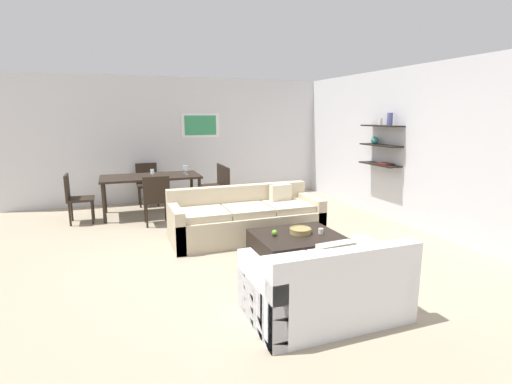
{
  "coord_description": "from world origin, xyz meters",
  "views": [
    {
      "loc": [
        -1.73,
        -5.13,
        1.9
      ],
      "look_at": [
        0.26,
        0.2,
        0.75
      ],
      "focal_mm": 26.95,
      "sensor_mm": 36.0,
      "label": 1
    }
  ],
  "objects_px": {
    "decorative_bowl": "(300,230)",
    "wine_glass_right_near": "(187,168)",
    "candle_jar": "(321,231)",
    "wine_glass_foot": "(152,172)",
    "dining_chair_right_near": "(221,186)",
    "sofa_beige": "(246,220)",
    "dining_chair_left_near": "(75,195)",
    "dining_chair_right_far": "(215,182)",
    "wine_glass_right_far": "(185,168)",
    "dining_chair_head": "(147,181)",
    "coffee_table": "(297,249)",
    "dining_table": "(151,179)",
    "dining_chair_foot": "(156,197)",
    "loveseat_white": "(326,287)",
    "apple_on_coffee_table": "(275,233)"
  },
  "relations": [
    {
      "from": "dining_chair_head",
      "to": "decorative_bowl",
      "type": "bearing_deg",
      "value": -68.89
    },
    {
      "from": "dining_chair_right_far",
      "to": "wine_glass_foot",
      "type": "distance_m",
      "value": 1.5
    },
    {
      "from": "dining_chair_right_near",
      "to": "wine_glass_right_near",
      "type": "relative_size",
      "value": 4.98
    },
    {
      "from": "loveseat_white",
      "to": "dining_chair_left_near",
      "type": "relative_size",
      "value": 1.65
    },
    {
      "from": "sofa_beige",
      "to": "dining_chair_left_near",
      "type": "relative_size",
      "value": 2.63
    },
    {
      "from": "candle_jar",
      "to": "dining_chair_left_near",
      "type": "xyz_separation_m",
      "value": [
        -3.14,
        3.12,
        0.09
      ]
    },
    {
      "from": "wine_glass_right_near",
      "to": "apple_on_coffee_table",
      "type": "bearing_deg",
      "value": -80.14
    },
    {
      "from": "wine_glass_right_far",
      "to": "wine_glass_foot",
      "type": "distance_m",
      "value": 0.85
    },
    {
      "from": "coffee_table",
      "to": "wine_glass_right_far",
      "type": "relative_size",
      "value": 7.04
    },
    {
      "from": "sofa_beige",
      "to": "wine_glass_right_far",
      "type": "distance_m",
      "value": 2.3
    },
    {
      "from": "dining_chair_head",
      "to": "wine_glass_right_far",
      "type": "height_order",
      "value": "wine_glass_right_far"
    },
    {
      "from": "sofa_beige",
      "to": "dining_chair_right_far",
      "type": "height_order",
      "value": "dining_chair_right_far"
    },
    {
      "from": "dining_chair_right_far",
      "to": "wine_glass_right_far",
      "type": "height_order",
      "value": "wine_glass_right_far"
    },
    {
      "from": "dining_chair_left_near",
      "to": "wine_glass_foot",
      "type": "height_order",
      "value": "wine_glass_foot"
    },
    {
      "from": "candle_jar",
      "to": "wine_glass_right_far",
      "type": "xyz_separation_m",
      "value": [
        -1.13,
        3.44,
        0.45
      ]
    },
    {
      "from": "decorative_bowl",
      "to": "dining_table",
      "type": "relative_size",
      "value": 0.16
    },
    {
      "from": "dining_chair_right_far",
      "to": "wine_glass_right_far",
      "type": "relative_size",
      "value": 5.72
    },
    {
      "from": "candle_jar",
      "to": "dining_chair_left_near",
      "type": "relative_size",
      "value": 0.08
    },
    {
      "from": "sofa_beige",
      "to": "dining_table",
      "type": "bearing_deg",
      "value": 121.01
    },
    {
      "from": "wine_glass_right_far",
      "to": "dining_chair_left_near",
      "type": "bearing_deg",
      "value": -171.07
    },
    {
      "from": "sofa_beige",
      "to": "dining_chair_right_far",
      "type": "xyz_separation_m",
      "value": [
        0.09,
        2.25,
        0.21
      ]
    },
    {
      "from": "sofa_beige",
      "to": "decorative_bowl",
      "type": "bearing_deg",
      "value": -73.62
    },
    {
      "from": "loveseat_white",
      "to": "wine_glass_right_near",
      "type": "bearing_deg",
      "value": 96.18
    },
    {
      "from": "sofa_beige",
      "to": "dining_chair_right_far",
      "type": "bearing_deg",
      "value": 87.59
    },
    {
      "from": "sofa_beige",
      "to": "dining_chair_head",
      "type": "xyz_separation_m",
      "value": [
        -1.23,
        2.9,
        0.21
      ]
    },
    {
      "from": "sofa_beige",
      "to": "wine_glass_foot",
      "type": "bearing_deg",
      "value": 126.62
    },
    {
      "from": "coffee_table",
      "to": "wine_glass_right_near",
      "type": "relative_size",
      "value": 6.13
    },
    {
      "from": "wine_glass_right_far",
      "to": "dining_chair_right_near",
      "type": "bearing_deg",
      "value": -26.07
    },
    {
      "from": "decorative_bowl",
      "to": "wine_glass_right_near",
      "type": "bearing_deg",
      "value": 106.05
    },
    {
      "from": "dining_chair_head",
      "to": "wine_glass_right_far",
      "type": "relative_size",
      "value": 5.72
    },
    {
      "from": "apple_on_coffee_table",
      "to": "wine_glass_foot",
      "type": "bearing_deg",
      "value": 113.45
    },
    {
      "from": "decorative_bowl",
      "to": "dining_chair_left_near",
      "type": "xyz_separation_m",
      "value": [
        -2.9,
        3.01,
        0.09
      ]
    },
    {
      "from": "dining_table",
      "to": "wine_glass_right_far",
      "type": "height_order",
      "value": "wine_glass_right_far"
    },
    {
      "from": "loveseat_white",
      "to": "wine_glass_foot",
      "type": "distance_m",
      "value": 4.37
    },
    {
      "from": "dining_chair_right_near",
      "to": "dining_chair_left_near",
      "type": "bearing_deg",
      "value": 180.0
    },
    {
      "from": "dining_chair_left_near",
      "to": "wine_glass_right_near",
      "type": "relative_size",
      "value": 4.98
    },
    {
      "from": "decorative_bowl",
      "to": "dining_chair_right_far",
      "type": "xyz_separation_m",
      "value": [
        -0.25,
        3.42,
        0.09
      ]
    },
    {
      "from": "loveseat_white",
      "to": "wine_glass_foot",
      "type": "relative_size",
      "value": 8.21
    },
    {
      "from": "candle_jar",
      "to": "dining_chair_head",
      "type": "xyz_separation_m",
      "value": [
        -1.81,
        4.18,
        0.09
      ]
    },
    {
      "from": "dining_chair_left_near",
      "to": "dining_chair_right_near",
      "type": "bearing_deg",
      "value": 0.0
    },
    {
      "from": "coffee_table",
      "to": "candle_jar",
      "type": "xyz_separation_m",
      "value": [
        0.3,
        -0.07,
        0.23
      ]
    },
    {
      "from": "coffee_table",
      "to": "sofa_beige",
      "type": "bearing_deg",
      "value": 103.12
    },
    {
      "from": "decorative_bowl",
      "to": "dining_chair_head",
      "type": "height_order",
      "value": "dining_chair_head"
    },
    {
      "from": "dining_chair_right_near",
      "to": "wine_glass_right_near",
      "type": "xyz_separation_m",
      "value": [
        -0.64,
        0.09,
        0.37
      ]
    },
    {
      "from": "coffee_table",
      "to": "dining_chair_foot",
      "type": "relative_size",
      "value": 1.23
    },
    {
      "from": "candle_jar",
      "to": "wine_glass_foot",
      "type": "relative_size",
      "value": 0.39
    },
    {
      "from": "dining_chair_right_near",
      "to": "dining_chair_left_near",
      "type": "distance_m",
      "value": 2.65
    },
    {
      "from": "dining_chair_left_near",
      "to": "wine_glass_right_far",
      "type": "bearing_deg",
      "value": 8.93
    },
    {
      "from": "dining_chair_left_near",
      "to": "wine_glass_foot",
      "type": "xyz_separation_m",
      "value": [
        1.32,
        -0.19,
        0.37
      ]
    },
    {
      "from": "wine_glass_right_near",
      "to": "dining_chair_right_near",
      "type": "bearing_deg",
      "value": -8.08
    }
  ]
}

